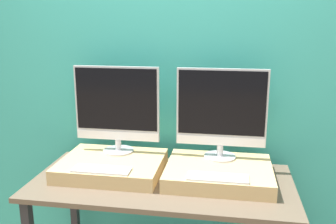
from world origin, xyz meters
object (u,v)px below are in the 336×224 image
Objects in this scene: keyboard_left at (102,170)px; keyboard_right at (218,177)px; monitor_left at (117,107)px; monitor_right at (221,111)px.

keyboard_left is 1.00× the size of keyboard_right.
keyboard_right is at bearing -26.30° from monitor_left.
keyboard_right is at bearing 0.00° from keyboard_left.
monitor_left and monitor_right have the same top height.
keyboard_left is at bearing 180.00° from keyboard_right.
keyboard_right is at bearing -90.00° from monitor_right.
keyboard_right is (0.67, -0.33, -0.29)m from monitor_left.
keyboard_right is (0.67, 0.00, 0.00)m from keyboard_left.
keyboard_left is (0.00, -0.33, -0.29)m from monitor_left.
keyboard_left is 0.59× the size of monitor_right.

